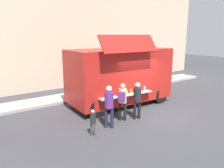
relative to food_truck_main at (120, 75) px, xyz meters
name	(u,v)px	position (x,y,z in m)	size (l,w,h in m)	color
ground_plane	(151,114)	(0.23, -2.14, -1.63)	(60.00, 60.00, 0.00)	#38383D
curb_strip	(32,104)	(-4.00, 2.62, -1.56)	(28.00, 1.60, 0.15)	#9E998E
building_behind	(24,22)	(-3.00, 6.52, 2.90)	(32.00, 2.40, 9.07)	beige
food_truck_main	(120,75)	(0.00, 0.00, 0.00)	(5.52, 3.15, 3.72)	#B41F19
trash_bin	(144,80)	(4.09, 2.32, -1.18)	(0.60, 0.60, 0.91)	#2D6036
customer_front_ordering	(137,97)	(-0.70, -2.16, -0.63)	(0.34, 0.34, 1.68)	black
customer_mid_with_backpack	(123,98)	(-1.39, -1.96, -0.60)	(0.52, 0.52, 1.68)	black
customer_rear_waiting	(109,103)	(-2.29, -2.22, -0.58)	(0.36, 0.36, 1.76)	#1F2239
child_near_queue	(93,120)	(-3.20, -2.47, -1.01)	(0.21, 0.21, 1.04)	#494743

